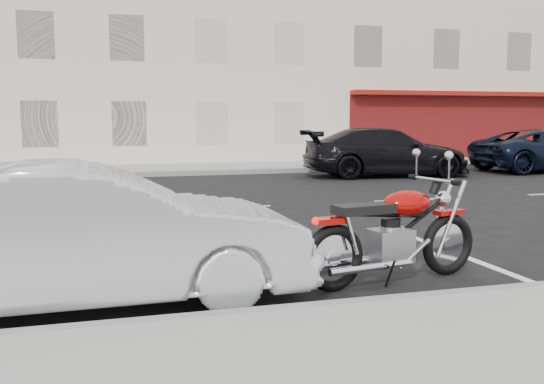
% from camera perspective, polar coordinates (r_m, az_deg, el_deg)
% --- Properties ---
extents(ground, '(120.00, 120.00, 0.00)m').
position_cam_1_polar(ground, '(13.00, 4.92, -1.09)').
color(ground, black).
rests_on(ground, ground).
extents(sidewalk_far, '(80.00, 3.40, 0.15)m').
position_cam_1_polar(sidewalk_far, '(20.79, -17.07, 1.89)').
color(sidewalk_far, gray).
rests_on(sidewalk_far, ground).
extents(curb_near, '(80.00, 0.12, 0.16)m').
position_cam_1_polar(curb_near, '(5.32, -19.71, -12.65)').
color(curb_near, gray).
rests_on(curb_near, ground).
extents(curb_far, '(80.00, 0.12, 0.16)m').
position_cam_1_polar(curb_far, '(19.10, -17.15, 1.47)').
color(curb_far, gray).
rests_on(curb_far, ground).
extents(bldg_cream, '(12.00, 12.00, 11.50)m').
position_cam_1_polar(bldg_cream, '(28.70, -11.06, 14.77)').
color(bldg_cream, beige).
rests_on(bldg_cream, ground).
extents(bldg_corner, '(14.00, 12.00, 12.50)m').
position_cam_1_polar(bldg_corner, '(32.63, 13.12, 14.66)').
color(bldg_corner, beige).
rests_on(bldg_corner, ground).
extents(fire_hydrant, '(0.20, 0.20, 0.72)m').
position_cam_1_polar(fire_hydrant, '(26.43, 22.96, 3.67)').
color(fire_hydrant, beige).
rests_on(fire_hydrant, sidewalk_far).
extents(motorcycle, '(2.28, 0.83, 1.15)m').
position_cam_1_polar(motorcycle, '(7.37, 16.44, -3.48)').
color(motorcycle, black).
rests_on(motorcycle, ground).
extents(sedan_silver, '(4.30, 1.57, 1.41)m').
position_cam_1_polar(sedan_silver, '(6.12, -16.69, -3.93)').
color(sedan_silver, '#B7BBC0').
rests_on(sedan_silver, ground).
extents(car_far, '(5.37, 2.65, 1.50)m').
position_cam_1_polar(car_far, '(19.24, 10.70, 3.70)').
color(car_far, black).
rests_on(car_far, ground).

